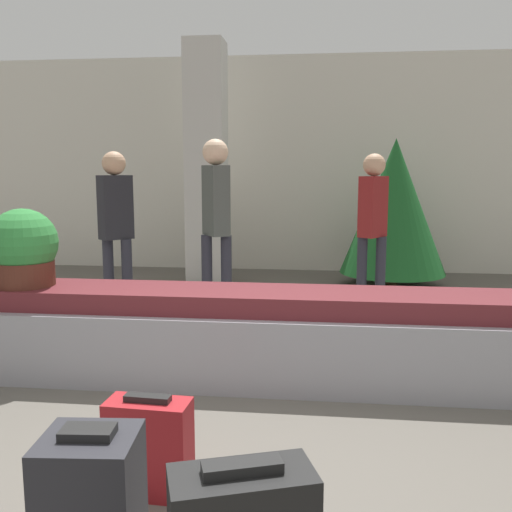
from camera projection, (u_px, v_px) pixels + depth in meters
The scene contains 10 objects.
ground_plane at pixel (215, 508), 2.61m from camera, with size 18.00×18.00×0.00m, color #59544C.
back_wall at pixel (292, 165), 8.58m from camera, with size 18.00×0.06×3.20m.
carousel at pixel (256, 337), 4.16m from camera, with size 8.70×0.72×0.67m.
pillar at pixel (207, 164), 7.64m from camera, with size 0.51×0.51×3.20m.
suitcase_2 at pixel (149, 447), 2.69m from camera, with size 0.41×0.21×0.49m.
potted_plant_1 at pixel (23, 249), 4.24m from camera, with size 0.51×0.51×0.58m.
traveler_0 at pixel (116, 219), 5.85m from camera, with size 0.35×0.36×1.71m.
traveler_1 at pixel (216, 212), 5.69m from camera, with size 0.32×0.37×1.83m.
traveler_2 at pixel (373, 218), 6.10m from camera, with size 0.33×0.36×1.70m.
decorated_tree at pixel (394, 207), 7.42m from camera, with size 1.37×1.37×1.93m.
Camera 1 is at (0.46, -2.36, 1.53)m, focal length 40.00 mm.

